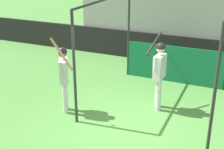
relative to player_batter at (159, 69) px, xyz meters
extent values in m
plane|color=#477F38|center=(-0.35, -1.48, -1.16)|extent=(60.00, 60.00, 0.00)
cube|color=black|center=(-0.35, 3.85, -0.60)|extent=(24.00, 0.12, 1.11)
cube|color=#9E9E99|center=(-0.35, 5.51, 0.22)|extent=(8.15, 3.20, 2.76)
cube|color=#1E6B3D|center=(-3.65, 4.31, 0.00)|extent=(0.45, 0.40, 0.10)
cube|color=#1E6B3D|center=(-3.65, 4.49, 0.23)|extent=(0.45, 0.06, 0.40)
cube|color=#1E6B3D|center=(-3.10, 4.31, 0.00)|extent=(0.45, 0.40, 0.10)
cube|color=#1E6B3D|center=(-3.10, 4.49, 0.23)|extent=(0.45, 0.06, 0.40)
cube|color=#1E6B3D|center=(-2.55, 4.31, 0.00)|extent=(0.45, 0.40, 0.10)
cube|color=#1E6B3D|center=(-2.55, 4.49, 0.23)|extent=(0.45, 0.06, 0.40)
cube|color=#1E6B3D|center=(-2.00, 4.31, 0.00)|extent=(0.45, 0.40, 0.10)
cube|color=#1E6B3D|center=(-2.00, 4.49, 0.23)|extent=(0.45, 0.06, 0.40)
cube|color=#1E6B3D|center=(-1.45, 4.31, 0.00)|extent=(0.45, 0.40, 0.10)
cube|color=#1E6B3D|center=(-1.45, 4.49, 0.23)|extent=(0.45, 0.06, 0.40)
cube|color=#1E6B3D|center=(-0.90, 4.31, 0.00)|extent=(0.45, 0.40, 0.10)
cube|color=#1E6B3D|center=(-0.90, 4.49, 0.23)|extent=(0.45, 0.06, 0.40)
cube|color=#1E6B3D|center=(-0.35, 4.31, 0.00)|extent=(0.45, 0.40, 0.10)
cube|color=#1E6B3D|center=(-0.35, 4.49, 0.23)|extent=(0.45, 0.06, 0.40)
cube|color=#1E6B3D|center=(0.20, 4.31, 0.00)|extent=(0.45, 0.40, 0.10)
cube|color=#1E6B3D|center=(0.20, 4.49, 0.23)|extent=(0.45, 0.06, 0.40)
cube|color=#1E6B3D|center=(0.75, 4.31, 0.00)|extent=(0.45, 0.40, 0.10)
cube|color=#1E6B3D|center=(0.75, 4.49, 0.23)|extent=(0.45, 0.06, 0.40)
cube|color=#1E6B3D|center=(-3.65, 5.11, 0.40)|extent=(0.45, 0.40, 0.10)
cube|color=#1E6B3D|center=(-3.65, 5.29, 0.63)|extent=(0.45, 0.06, 0.40)
cube|color=#1E6B3D|center=(-3.10, 5.11, 0.40)|extent=(0.45, 0.40, 0.10)
cube|color=#1E6B3D|center=(-3.10, 5.29, 0.63)|extent=(0.45, 0.06, 0.40)
cube|color=#1E6B3D|center=(-2.55, 5.11, 0.40)|extent=(0.45, 0.40, 0.10)
cube|color=#1E6B3D|center=(-2.55, 5.29, 0.63)|extent=(0.45, 0.06, 0.40)
cube|color=#1E6B3D|center=(-2.00, 5.11, 0.40)|extent=(0.45, 0.40, 0.10)
cube|color=#1E6B3D|center=(-2.00, 5.29, 0.63)|extent=(0.45, 0.06, 0.40)
cube|color=#1E6B3D|center=(-1.45, 5.11, 0.40)|extent=(0.45, 0.40, 0.10)
cube|color=#1E6B3D|center=(-1.45, 5.29, 0.63)|extent=(0.45, 0.06, 0.40)
cube|color=#1E6B3D|center=(-0.90, 5.11, 0.40)|extent=(0.45, 0.40, 0.10)
cube|color=#1E6B3D|center=(-0.90, 5.29, 0.63)|extent=(0.45, 0.06, 0.40)
cube|color=#1E6B3D|center=(-0.35, 5.11, 0.40)|extent=(0.45, 0.40, 0.10)
cube|color=#1E6B3D|center=(-0.35, 5.29, 0.63)|extent=(0.45, 0.06, 0.40)
cube|color=#1E6B3D|center=(0.20, 5.11, 0.40)|extent=(0.45, 0.40, 0.10)
cube|color=#1E6B3D|center=(0.20, 5.29, 0.63)|extent=(0.45, 0.06, 0.40)
cube|color=#1E6B3D|center=(0.75, 5.11, 0.40)|extent=(0.45, 0.40, 0.10)
cube|color=#1E6B3D|center=(0.75, 5.29, 0.63)|extent=(0.45, 0.06, 0.40)
cube|color=#1E6B3D|center=(-3.65, 5.91, 0.80)|extent=(0.45, 0.40, 0.10)
cube|color=#1E6B3D|center=(-3.10, 5.91, 0.80)|extent=(0.45, 0.40, 0.10)
cube|color=#1E6B3D|center=(-2.55, 5.91, 0.80)|extent=(0.45, 0.40, 0.10)
cube|color=#1E6B3D|center=(-2.00, 5.91, 0.80)|extent=(0.45, 0.40, 0.10)
cube|color=#1E6B3D|center=(-1.45, 5.91, 0.80)|extent=(0.45, 0.40, 0.10)
cube|color=#1E6B3D|center=(-0.90, 5.91, 0.80)|extent=(0.45, 0.40, 0.10)
cube|color=#1E6B3D|center=(-0.35, 5.91, 0.80)|extent=(0.45, 0.40, 0.10)
cube|color=#1E6B3D|center=(0.20, 5.91, 0.80)|extent=(0.45, 0.40, 0.10)
cube|color=#1E6B3D|center=(0.75, 5.91, 0.80)|extent=(0.45, 0.40, 0.10)
cube|color=#1E6B3D|center=(0.75, 6.09, 1.03)|extent=(0.45, 0.06, 0.40)
cylinder|color=#282828|center=(-1.66, -1.56, 0.27)|extent=(0.07, 0.07, 2.84)
cylinder|color=#282828|center=(1.57, -1.56, 0.27)|extent=(0.07, 0.07, 2.84)
cylinder|color=#282828|center=(-1.66, 2.03, 0.27)|extent=(0.07, 0.07, 2.84)
cube|color=#14663D|center=(-0.04, 2.01, -0.54)|extent=(3.17, 0.03, 1.23)
cylinder|color=silver|center=(0.06, -0.11, -0.70)|extent=(0.14, 0.14, 0.90)
cylinder|color=silver|center=(-0.04, 0.10, -0.70)|extent=(0.14, 0.14, 0.90)
cube|color=#B7B7B7|center=(0.01, -0.01, 0.07)|extent=(0.26, 0.46, 0.64)
sphere|color=tan|center=(0.01, -0.01, 0.56)|extent=(0.23, 0.23, 0.23)
sphere|color=black|center=(0.01, -0.01, 0.61)|extent=(0.24, 0.24, 0.24)
cylinder|color=#B7B7B7|center=(-0.05, -0.24, 0.21)|extent=(0.08, 0.08, 0.35)
cylinder|color=#B7B7B7|center=(-0.01, 0.23, 0.21)|extent=(0.08, 0.08, 0.35)
cylinder|color=black|center=(-0.27, 0.28, 0.58)|extent=(0.26, 0.73, 0.55)
sphere|color=black|center=(0.08, 0.19, 0.34)|extent=(0.08, 0.08, 0.08)
cylinder|color=silver|center=(-2.28, -1.09, -0.72)|extent=(0.18, 0.18, 0.87)
cylinder|color=silver|center=(-2.17, -1.27, -0.72)|extent=(0.18, 0.18, 0.87)
cube|color=#B7B7B7|center=(-2.22, -1.18, 0.02)|extent=(0.44, 0.52, 0.61)
sphere|color=brown|center=(-2.22, -1.18, 0.49)|extent=(0.22, 0.22, 0.22)
sphere|color=black|center=(-2.22, -1.18, 0.54)|extent=(0.23, 0.23, 0.23)
cylinder|color=#B7B7B7|center=(-2.32, -0.95, 0.15)|extent=(0.10, 0.10, 0.34)
cylinder|color=#B7B7B7|center=(-2.06, -1.37, 0.15)|extent=(0.10, 0.10, 0.34)
cylinder|color=#AD7F4C|center=(-2.03, -1.51, 0.59)|extent=(0.59, 0.13, 0.80)
sphere|color=#AD7F4C|center=(-2.06, -1.24, 0.20)|extent=(0.08, 0.08, 0.08)
camera|label=1|loc=(1.99, -7.56, 2.91)|focal=50.00mm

